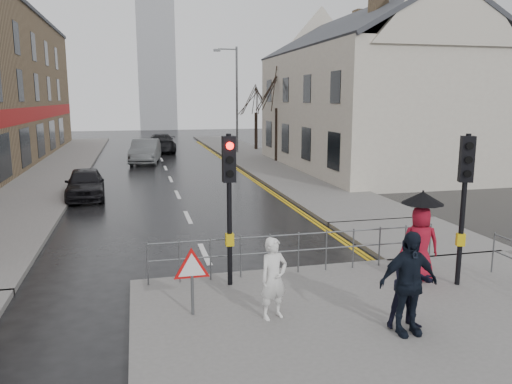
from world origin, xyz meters
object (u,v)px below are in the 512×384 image
car_mid (145,151)px  pedestrian_a (274,278)px  pedestrian_b (411,284)px  car_parked (85,184)px  pedestrian_with_umbrella (421,233)px  pedestrian_d (408,283)px

car_mid → pedestrian_a: bearing=-78.3°
pedestrian_a → pedestrian_b: pedestrian_b is taller
pedestrian_b → car_mid: (-4.13, 26.48, -0.19)m
car_parked → car_mid: (2.80, 11.78, 0.13)m
pedestrian_with_umbrella → pedestrian_d: size_ratio=1.10×
pedestrian_b → pedestrian_d: 0.26m
pedestrian_b → pedestrian_d: size_ratio=0.90×
pedestrian_a → car_parked: (-4.63, 13.71, -0.26)m
pedestrian_b → car_parked: 16.26m
pedestrian_with_umbrella → car_mid: pedestrian_with_umbrella is taller
car_parked → car_mid: bearing=73.4°
car_mid → car_parked: bearing=-95.7°
pedestrian_with_umbrella → pedestrian_b: bearing=-124.7°
car_parked → pedestrian_a: bearing=-74.6°
pedestrian_a → pedestrian_with_umbrella: 4.00m
pedestrian_a → pedestrian_b: bearing=-41.0°
pedestrian_a → car_parked: bearing=91.2°
pedestrian_b → pedestrian_d: bearing=-126.6°
pedestrian_d → car_parked: bearing=114.3°
pedestrian_with_umbrella → car_mid: size_ratio=0.43×
pedestrian_with_umbrella → car_parked: (-8.44, 12.52, -0.60)m
pedestrian_b → pedestrian_d: pedestrian_d is taller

